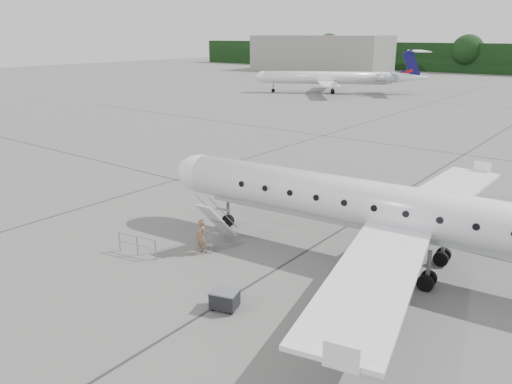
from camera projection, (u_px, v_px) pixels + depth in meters
The scene contains 8 objects.
ground at pixel (402, 293), 20.85m from camera, with size 320.00×320.00×0.00m, color #5F5E5C.
terminal_building at pixel (320, 54), 143.09m from camera, with size 40.00×14.00×10.00m, color gray.
main_regional_jet at pixel (418, 189), 21.74m from camera, with size 30.31×21.83×7.77m, color silver, non-canonical shape.
airstair at pixel (217, 222), 25.33m from camera, with size 0.85×2.38×2.44m, color silver, non-canonical shape.
passenger at pixel (201, 237), 24.35m from camera, with size 0.64×0.42×1.76m, color brown.
safety_railing at pixel (137, 246), 24.23m from camera, with size 2.20×0.08×1.00m, color gray, non-canonical shape.
baggage_cart at pixel (225, 299), 19.49m from camera, with size 1.01×0.82×0.88m, color black, non-canonical shape.
bg_regional_left at pixel (328, 72), 90.32m from camera, with size 29.43×21.19×7.72m, color silver, non-canonical shape.
Camera 1 is at (6.56, -18.46, 10.32)m, focal length 35.00 mm.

